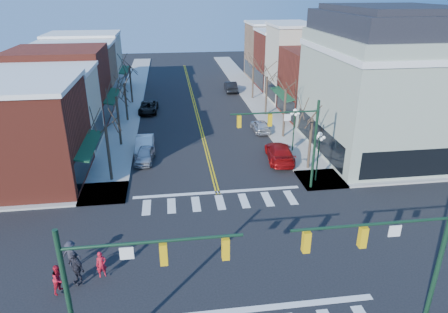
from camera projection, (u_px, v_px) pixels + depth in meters
name	position (u px, v px, depth m)	size (l,w,h in m)	color
ground	(233.00, 253.00, 24.00)	(160.00, 160.00, 0.00)	black
sidewalk_left	(119.00, 141.00, 41.07)	(3.50, 70.00, 0.15)	#9E9B93
sidewalk_right	(284.00, 133.00, 43.29)	(3.50, 70.00, 0.15)	#9E9B93
bldg_left_brick_a	(14.00, 136.00, 31.16)	(10.00, 8.50, 8.00)	maroon
bldg_left_stucco_a	(42.00, 111.00, 38.32)	(10.00, 7.00, 7.50)	beige
bldg_left_brick_b	(61.00, 87.00, 45.41)	(10.00, 9.00, 8.50)	maroon
bldg_left_tan	(76.00, 75.00, 53.06)	(10.00, 7.50, 7.80)	#A07758
bldg_left_stucco_b	(86.00, 63.00, 60.04)	(10.00, 8.00, 8.20)	beige
bldg_right_brick_a	(327.00, 84.00, 47.85)	(10.00, 8.50, 8.00)	maroon
bldg_right_stucco	(307.00, 64.00, 54.51)	(10.00, 7.00, 10.00)	beige
bldg_right_brick_b	(290.00, 60.00, 61.64)	(10.00, 8.00, 8.50)	maroon
bldg_right_tan	(277.00, 51.00, 68.82)	(10.00, 8.00, 9.00)	#A07758
victorian_corner	(386.00, 82.00, 36.68)	(12.25, 14.25, 13.30)	#98A58E
traffic_mast_near_left	(118.00, 283.00, 14.71)	(6.60, 0.28, 7.20)	#14331E
traffic_mast_near_right	(399.00, 257.00, 16.11)	(6.60, 0.28, 7.20)	#14331E
traffic_mast_far_right	(292.00, 134.00, 29.59)	(6.60, 0.28, 7.20)	#14331E
lamppost_corner	(319.00, 148.00, 31.62)	(0.36, 0.36, 4.33)	#14331E
lamppost_midblock	(294.00, 123.00, 37.54)	(0.36, 0.36, 4.33)	#14331E
tree_left_a	(109.00, 154.00, 32.02)	(0.24, 0.24, 4.76)	#382B21
tree_left_b	(119.00, 122.00, 39.25)	(0.24, 0.24, 5.04)	#382B21
tree_left_c	(126.00, 103.00, 46.63)	(0.24, 0.24, 4.55)	#382B21
tree_left_d	(131.00, 86.00, 53.85)	(0.24, 0.24, 4.90)	#382B21
tree_right_a	(310.00, 144.00, 34.18)	(0.24, 0.24, 4.62)	#382B21
tree_right_b	(284.00, 114.00, 41.35)	(0.24, 0.24, 5.18)	#382B21
tree_right_c	(266.00, 96.00, 48.71)	(0.24, 0.24, 4.83)	#382B21
tree_right_d	(253.00, 82.00, 55.96)	(0.24, 0.24, 4.97)	#382B21
car_left_near	(145.00, 155.00, 36.32)	(1.57, 3.90, 1.33)	#B4B4B9
car_left_mid	(145.00, 145.00, 38.38)	(1.58, 4.54, 1.50)	white
car_left_far	(148.00, 107.00, 50.50)	(2.21, 4.80, 1.33)	black
car_right_near	(280.00, 152.00, 36.48)	(2.23, 5.49, 1.59)	#980D0F
car_right_mid	(260.00, 126.00, 43.84)	(1.58, 3.93, 1.34)	silver
car_right_far	(231.00, 86.00, 60.58)	(1.65, 4.72, 1.55)	black
pedestrian_red_a	(101.00, 265.00, 21.59)	(0.56, 0.37, 1.54)	red
pedestrian_red_b	(59.00, 279.00, 20.48)	(0.79, 0.62, 1.63)	red
pedestrian_dark_a	(76.00, 268.00, 21.03)	(1.15, 0.48, 1.97)	#212129
pedestrian_dark_b	(71.00, 253.00, 22.44)	(1.03, 0.59, 1.59)	#22212A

